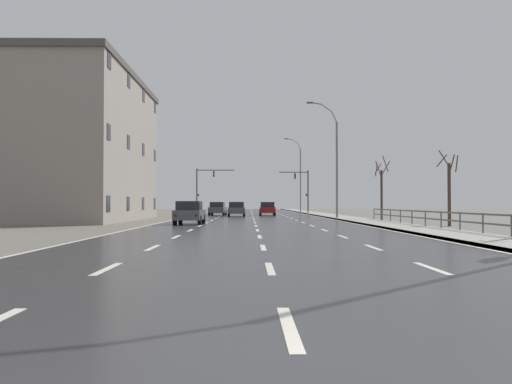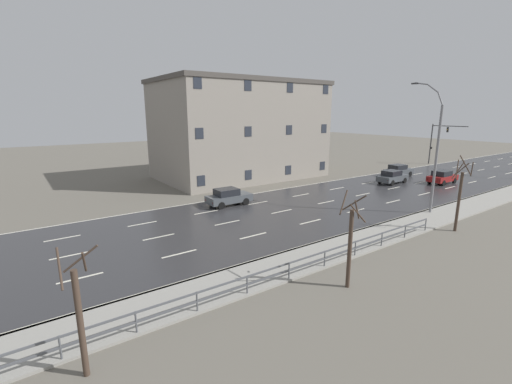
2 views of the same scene
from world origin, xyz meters
TOP-DOWN VIEW (x-y plane):
  - ground_plane at (0.00, 48.00)m, footprint 160.00×160.00m
  - road_asphalt_strip at (0.00, 59.99)m, footprint 14.00×120.00m
  - guardrail at (9.85, 22.98)m, footprint 0.07×33.07m
  - street_lamp_midground at (7.40, 44.25)m, footprint 2.85×0.24m
  - traffic_signal_left at (-6.92, 72.13)m, footprint 5.49×0.36m
  - car_mid_centre at (-4.43, 31.77)m, footprint 1.89×4.12m
  - car_near_left at (1.71, 57.60)m, footprint 1.86×4.11m
  - car_far_right at (-4.06, 57.61)m, footprint 2.02×4.19m
  - car_far_left at (-1.77, 52.82)m, footprint 1.91×4.14m
  - brick_building at (-16.21, 40.58)m, footprint 12.85×20.44m
  - bare_tree_near at (10.98, 17.22)m, footprint 1.12×1.20m
  - bare_tree_mid at (11.99, 28.71)m, footprint 1.32×1.40m
  - bare_tree_far at (10.97, 41.45)m, footprint 1.31×1.37m

SIDE VIEW (x-z plane):
  - ground_plane at x=0.00m, z-range -0.12..0.00m
  - road_asphalt_strip at x=0.00m, z-range 0.00..0.02m
  - guardrail at x=9.85m, z-range 0.21..1.21m
  - car_mid_centre at x=-4.43m, z-range 0.02..1.59m
  - car_near_left at x=1.71m, z-range 0.02..1.59m
  - car_far_right at x=-4.06m, z-range 0.02..1.59m
  - car_far_left at x=-1.77m, z-range 0.02..1.59m
  - bare_tree_near at x=10.98m, z-range -0.13..4.26m
  - bare_tree_mid at x=11.99m, z-range -0.13..4.61m
  - bare_tree_far at x=10.97m, z-range -0.21..5.29m
  - traffic_signal_left at x=-6.92m, z-range 1.02..7.46m
  - street_lamp_midground at x=7.40m, z-range -0.15..10.58m
  - brick_building at x=-16.21m, z-range 0.01..12.17m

